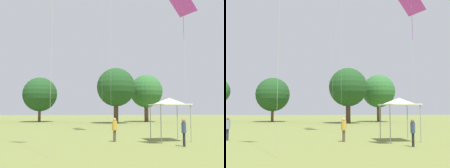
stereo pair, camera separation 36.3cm
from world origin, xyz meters
TOP-DOWN VIEW (x-y plane):
  - person_standing_2 at (5.10, 11.43)m, footprint 0.37×0.37m
  - person_standing_3 at (1.14, 14.54)m, footprint 0.50×0.50m
  - canopy_tent at (5.29, 14.50)m, footprint 2.62×2.62m
  - kite_3 at (4.96, 10.69)m, footprint 1.54×1.73m
  - distant_tree_0 at (5.44, 43.15)m, footprint 7.10×7.10m
  - distant_tree_1 at (-9.34, 51.24)m, footprint 7.03×7.03m
  - distant_tree_2 at (12.71, 49.02)m, footprint 6.85×6.85m

SIDE VIEW (x-z plane):
  - person_standing_3 at x=1.14m, z-range 0.16..1.87m
  - person_standing_2 at x=5.10m, z-range 0.19..1.91m
  - canopy_tent at x=5.29m, z-range 1.30..4.48m
  - distant_tree_1 at x=-9.34m, z-range 1.07..10.26m
  - distant_tree_2 at x=12.71m, z-range 1.44..11.26m
  - distant_tree_0 at x=5.44m, z-range 1.49..11.66m
  - kite_3 at x=4.96m, z-range 4.05..13.44m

